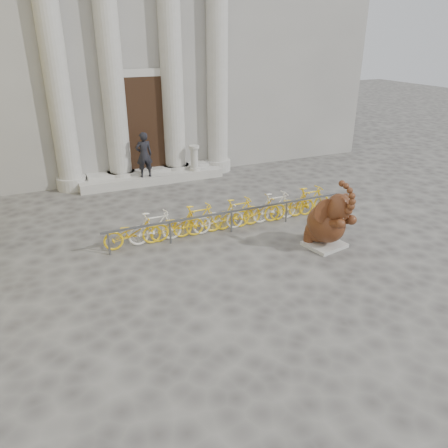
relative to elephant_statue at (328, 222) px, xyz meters
name	(u,v)px	position (x,y,z in m)	size (l,w,h in m)	color
ground	(255,292)	(-3.04, -1.34, -0.77)	(80.00, 80.00, 0.00)	#474442
classical_building	(113,28)	(-3.04, 13.59, 5.21)	(22.00, 10.70, 12.00)	gray
entrance_steps	(152,177)	(-3.04, 8.06, -0.59)	(6.00, 1.20, 0.36)	#A8A59E
elephant_statue	(328,222)	(0.00, 0.00, 0.00)	(1.40, 1.66, 2.13)	#A8A59E
bike_rack	(228,215)	(-2.13, 2.31, -0.27)	(8.02, 0.53, 1.00)	slate
pedestrian	(144,155)	(-3.39, 7.71, 0.51)	(0.67, 0.44, 1.84)	black
balustrade_post	(194,159)	(-1.22, 7.76, 0.08)	(0.44, 0.44, 1.07)	#A8A59E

